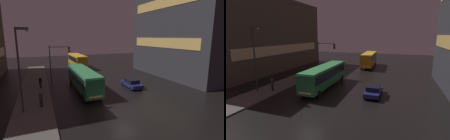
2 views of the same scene
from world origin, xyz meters
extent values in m
plane|color=black|center=(0.00, 0.00, 0.00)|extent=(120.00, 120.00, 0.00)
cube|color=#56514C|center=(-9.00, 10.00, 0.07)|extent=(4.00, 48.00, 0.15)
cube|color=#2D2D33|center=(18.69, 11.98, 10.21)|extent=(10.00, 21.19, 20.43)
cube|color=#E0B25B|center=(13.74, 11.98, 6.72)|extent=(0.24, 18.01, 1.80)
cube|color=#E0B25B|center=(13.74, 11.98, 13.91)|extent=(0.24, 18.01, 1.80)
cube|color=#236B38|center=(-2.33, 9.01, 1.78)|extent=(2.42, 11.90, 2.47)
cube|color=black|center=(-2.33, 9.01, 2.27)|extent=(2.48, 10.95, 1.10)
cube|color=#399252|center=(-2.33, 9.01, 3.10)|extent=(2.38, 11.66, 0.16)
cube|color=#F4CC72|center=(-2.29, 3.05, 0.95)|extent=(1.64, 0.11, 0.20)
cylinder|color=black|center=(-1.23, 4.48, 0.50)|extent=(0.26, 1.00, 1.00)
cylinder|color=black|center=(-3.37, 4.46, 0.50)|extent=(0.26, 1.00, 1.00)
cylinder|color=black|center=(-1.29, 13.56, 0.50)|extent=(0.26, 1.00, 1.00)
cylinder|color=black|center=(-3.44, 13.55, 0.50)|extent=(0.26, 1.00, 1.00)
cube|color=orange|center=(0.69, 28.10, 1.90)|extent=(2.89, 10.51, 2.70)
cube|color=black|center=(0.69, 28.10, 2.50)|extent=(2.92, 9.68, 1.10)
cube|color=yellow|center=(0.69, 28.10, 3.33)|extent=(2.83, 10.30, 0.16)
cube|color=#F4CC72|center=(0.88, 22.87, 0.95)|extent=(1.76, 0.16, 0.20)
cylinder|color=black|center=(1.98, 24.33, 0.50)|extent=(0.29, 1.01, 1.00)
cylinder|color=black|center=(-0.32, 24.25, 0.50)|extent=(0.29, 1.01, 1.00)
cylinder|color=black|center=(1.70, 31.96, 0.50)|extent=(0.29, 1.01, 1.00)
cylinder|color=black|center=(-0.61, 31.87, 0.50)|extent=(0.29, 1.01, 1.00)
cube|color=navy|center=(5.01, 7.67, 0.55)|extent=(1.91, 4.32, 0.50)
cube|color=black|center=(5.01, 7.67, 1.08)|extent=(1.60, 2.39, 0.56)
cylinder|color=black|center=(5.83, 6.21, 0.32)|extent=(0.21, 0.64, 0.64)
cylinder|color=black|center=(4.15, 6.24, 0.32)|extent=(0.21, 0.64, 0.64)
cylinder|color=black|center=(5.87, 9.10, 0.32)|extent=(0.21, 0.64, 0.64)
cylinder|color=black|center=(4.19, 9.13, 0.32)|extent=(0.21, 0.64, 0.64)
cylinder|color=black|center=(-8.25, 12.39, 0.56)|extent=(0.14, 0.14, 0.83)
cylinder|color=black|center=(-8.07, 12.39, 0.56)|extent=(0.14, 0.14, 0.83)
cylinder|color=black|center=(-8.16, 12.39, 1.32)|extent=(0.55, 0.55, 0.69)
sphere|color=#8C664C|center=(-8.16, 12.39, 1.78)|extent=(0.22, 0.22, 0.22)
cylinder|color=black|center=(-8.27, 4.49, 0.57)|extent=(0.14, 0.14, 0.85)
cylinder|color=black|center=(-8.09, 4.49, 0.57)|extent=(0.14, 0.14, 0.85)
cylinder|color=#333338|center=(-8.18, 4.49, 1.35)|extent=(0.43, 0.43, 0.71)
sphere|color=#8C664C|center=(-8.18, 4.49, 1.81)|extent=(0.22, 0.22, 0.22)
cylinder|color=#2D2D2D|center=(-6.43, 15.03, 3.23)|extent=(0.16, 0.16, 6.47)
cylinder|color=#2D2D2D|center=(-4.82, 15.03, 6.17)|extent=(3.21, 0.12, 0.12)
cube|color=black|center=(-3.22, 15.03, 5.67)|extent=(0.30, 0.24, 0.90)
sphere|color=#390706|center=(-3.22, 14.89, 5.95)|extent=(0.18, 0.18, 0.18)
sphere|color=gold|center=(-3.22, 14.89, 5.67)|extent=(0.18, 0.18, 0.18)
sphere|color=black|center=(-3.22, 14.89, 5.39)|extent=(0.18, 0.18, 0.18)
cylinder|color=#2D2D2D|center=(-9.94, 3.60, 4.46)|extent=(0.18, 0.18, 8.62)
cube|color=#383838|center=(-9.34, 3.60, 8.62)|extent=(1.10, 0.36, 0.24)
sphere|color=#F4CC72|center=(-8.94, 3.60, 8.47)|extent=(0.32, 0.32, 0.32)
camera|label=1|loc=(-7.96, -15.53, 7.84)|focal=28.00mm
camera|label=2|loc=(8.08, -13.88, 7.67)|focal=28.00mm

